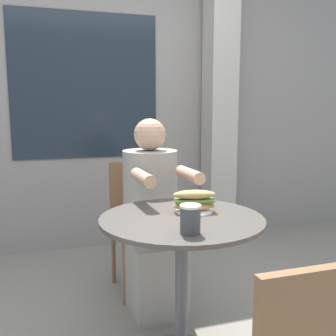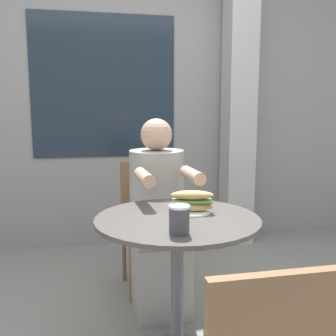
{
  "view_description": "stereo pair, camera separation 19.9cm",
  "coord_description": "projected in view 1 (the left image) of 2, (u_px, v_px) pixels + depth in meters",
  "views": [
    {
      "loc": [
        -0.6,
        -1.67,
        1.24
      ],
      "look_at": [
        0.0,
        0.21,
        0.94
      ],
      "focal_mm": 42.0,
      "sensor_mm": 36.0,
      "label": 1
    },
    {
      "loc": [
        -0.41,
        -1.72,
        1.24
      ],
      "look_at": [
        0.0,
        0.21,
        0.94
      ],
      "focal_mm": 42.0,
      "sensor_mm": 36.0,
      "label": 2
    }
  ],
  "objects": [
    {
      "name": "diner_chair",
      "position": [
        138.0,
        212.0,
        2.72
      ],
      "size": [
        0.4,
        0.4,
        0.87
      ],
      "rotation": [
        0.0,
        0.0,
        3.18
      ],
      "color": "brown",
      "rests_on": "ground_plane"
    },
    {
      "name": "cafe_table",
      "position": [
        182.0,
        257.0,
        1.86
      ],
      "size": [
        0.77,
        0.77,
        0.74
      ],
      "color": "#47423D",
      "rests_on": "ground_plane"
    },
    {
      "name": "storefront_wall",
      "position": [
        112.0,
        89.0,
        3.44
      ],
      "size": [
        8.0,
        0.09,
        2.8
      ],
      "color": "gray",
      "rests_on": "ground_plane"
    },
    {
      "name": "seated_diner",
      "position": [
        152.0,
        228.0,
        2.4
      ],
      "size": [
        0.35,
        0.6,
        1.18
      ],
      "rotation": [
        0.0,
        0.0,
        3.18
      ],
      "color": "gray",
      "rests_on": "ground_plane"
    },
    {
      "name": "lattice_pillar",
      "position": [
        219.0,
        112.0,
        3.58
      ],
      "size": [
        0.25,
        0.25,
        2.4
      ],
      "color": "#B2ADA3",
      "rests_on": "ground_plane"
    },
    {
      "name": "drink_cup",
      "position": [
        190.0,
        219.0,
        1.58
      ],
      "size": [
        0.09,
        0.09,
        0.12
      ],
      "color": "#424247",
      "rests_on": "cafe_table"
    },
    {
      "name": "sandwich_on_plate",
      "position": [
        194.0,
        202.0,
        1.91
      ],
      "size": [
        0.22,
        0.18,
        0.11
      ],
      "rotation": [
        0.0,
        0.0,
        -0.21
      ],
      "color": "white",
      "rests_on": "cafe_table"
    }
  ]
}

